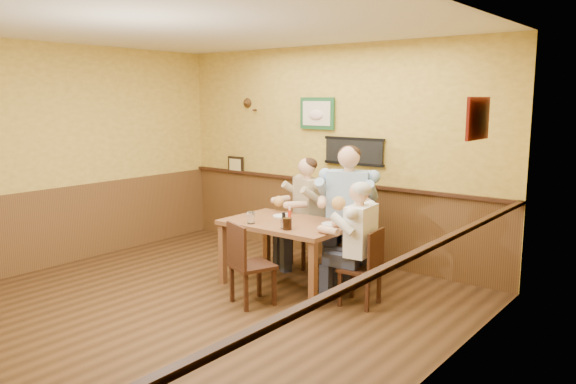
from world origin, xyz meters
name	(u,v)px	position (x,y,z in m)	size (l,w,h in m)	color
room	(210,143)	(0.13, 0.17, 1.69)	(5.02, 5.03, 2.81)	#352110
dining_table	(287,230)	(0.33, 1.15, 0.66)	(1.40, 0.90, 0.75)	brown
chair_back_left	(308,232)	(0.05, 1.94, 0.44)	(0.40, 0.40, 0.87)	#3C2013
chair_back_right	(348,238)	(0.73, 1.79, 0.50)	(0.46, 0.46, 1.00)	#3C2013
chair_right_end	(360,267)	(1.29, 1.15, 0.40)	(0.37, 0.37, 0.81)	#3C2013
chair_near_side	(253,263)	(0.40, 0.49, 0.43)	(0.40, 0.40, 0.87)	#3C2013
diner_tan_shirt	(308,218)	(0.05, 1.94, 0.62)	(0.57, 0.57, 1.25)	#C7B188
diner_blue_polo	(348,220)	(0.73, 1.79, 0.71)	(0.66, 0.66, 1.42)	#8EB0D5
diner_white_elder	(360,251)	(1.29, 1.15, 0.58)	(0.53, 0.53, 1.16)	white
water_glass_left	(251,218)	(0.07, 0.83, 0.82)	(0.09, 0.09, 0.13)	white
water_glass_mid	(284,224)	(0.51, 0.86, 0.80)	(0.07, 0.07, 0.11)	silver
cola_tumbler	(287,224)	(0.57, 0.85, 0.81)	(0.09, 0.09, 0.12)	black
hot_sauce_bottle	(290,216)	(0.39, 1.11, 0.83)	(0.04, 0.04, 0.17)	red
salt_shaker	(286,217)	(0.29, 1.19, 0.79)	(0.03, 0.03, 0.08)	white
pepper_shaker	(284,217)	(0.27, 1.16, 0.80)	(0.04, 0.04, 0.10)	black
plate_far_left	(282,216)	(0.11, 1.33, 0.76)	(0.22, 0.22, 0.01)	silver
plate_far_right	(332,224)	(0.81, 1.34, 0.76)	(0.24, 0.24, 0.02)	white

